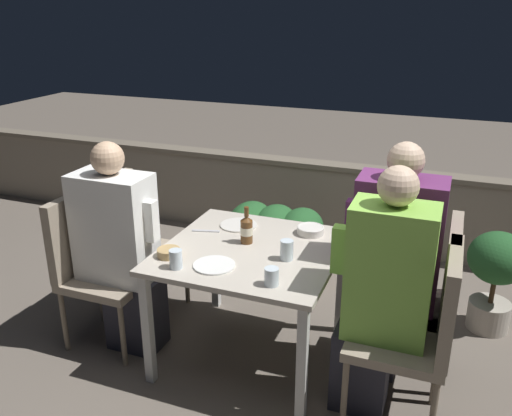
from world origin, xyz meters
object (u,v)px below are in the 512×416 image
Objects in this scene: beer_bottle at (247,229)px; person_purple_stripe at (390,264)px; chair_right_far at (427,291)px; chair_left_near at (93,257)px; chair_right_near at (423,323)px; person_green_blouse at (381,295)px; potted_plant at (496,271)px; chair_left_far at (127,235)px; person_white_polo at (121,249)px.

person_purple_stripe is at bearing 5.36° from beer_bottle.
chair_right_far is 0.24m from person_purple_stripe.
chair_left_near is 1.95m from chair_right_near.
chair_left_near is 0.70× the size of person_purple_stripe.
person_green_blouse is 6.03× the size of beer_bottle.
person_green_blouse is 0.87m from beer_bottle.
potted_plant is at bearing 60.21° from person_green_blouse.
chair_right_near and chair_right_far have the same top height.
person_purple_stripe is (-0.22, 0.34, 0.12)m from chair_right_near.
chair_right_near is 1.10m from potted_plant.
beer_bottle is at bearing -7.71° from chair_left_far.
chair_right_far is 1.40× the size of potted_plant.
person_purple_stripe is at bearing 122.68° from chair_right_near.
person_white_polo is 5.85× the size of beer_bottle.
potted_plant is at bearing 15.28° from chair_left_far.
chair_left_far is at bearing 88.14° from chair_left_near.
person_white_polo is (0.21, 0.00, 0.09)m from chair_left_near.
chair_right_far is (1.73, 0.30, -0.09)m from person_white_polo.
person_purple_stripe is (1.52, 0.30, 0.04)m from person_white_polo.
chair_left_near is at bearing -171.15° from chair_right_far.
chair_right_near is 0.24m from person_green_blouse.
person_white_polo is 1.55m from person_purple_stripe.
chair_right_near is at bearing -11.30° from chair_left_far.
beer_bottle is (0.91, -0.12, 0.23)m from chair_left_far.
potted_plant is at bearing 28.34° from beer_bottle.
chair_left_near is 1.97m from chair_right_far.
chair_right_near reaches higher than potted_plant.
person_green_blouse is 1.20m from potted_plant.
chair_left_near is at bearing 180.00° from person_white_polo.
beer_bottle is (-0.81, -0.08, 0.11)m from person_purple_stripe.
person_white_polo reaches higher than chair_right_near.
chair_left_near is 0.98m from beer_bottle.
chair_left_far is (-0.20, 0.35, -0.09)m from person_white_polo.
person_purple_stripe reaches higher than beer_bottle.
chair_left_near is 1.75m from person_green_blouse.
person_purple_stripe is (1.72, -0.05, 0.12)m from chair_left_far.
beer_bottle is (0.93, 0.23, 0.23)m from chair_left_near.
potted_plant is (0.38, 0.68, -0.14)m from chair_right_far.
person_white_polo reaches higher than chair_left_near.
chair_left_far is at bearing 178.42° from person_purple_stripe.
potted_plant is (2.32, 0.63, -0.14)m from chair_left_far.
chair_left_far is 0.71× the size of person_green_blouse.
person_green_blouse reaches higher than chair_left_near.
person_white_polo is 1.36× the size of chair_right_near.
chair_left_near reaches higher than beer_bottle.
person_white_polo reaches higher than potted_plant.
beer_bottle is at bearing 13.80° from chair_left_near.
chair_left_near and chair_right_near have the same top height.
chair_right_near is at bearing -88.66° from chair_right_far.
person_white_polo is at bearing -162.32° from beer_bottle.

